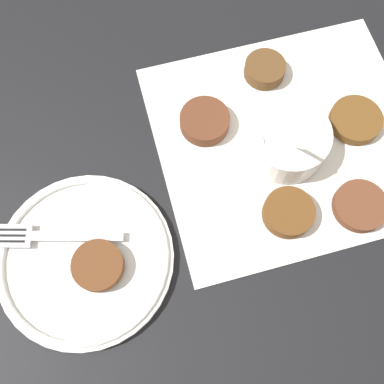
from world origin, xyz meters
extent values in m
plane|color=black|center=(0.00, 0.00, 0.00)|extent=(4.00, 4.00, 0.00)
cube|color=white|center=(0.01, -0.01, 0.00)|extent=(0.35, 0.33, 0.00)
cylinder|color=white|center=(0.02, 0.00, 0.03)|extent=(0.10, 0.10, 0.05)
cylinder|color=orange|center=(0.02, 0.00, 0.02)|extent=(0.09, 0.09, 0.02)
cone|color=white|center=(0.07, 0.00, 0.04)|extent=(0.02, 0.02, 0.02)
cylinder|color=silver|center=(0.02, 0.02, 0.05)|extent=(0.01, 0.05, 0.08)
cylinder|color=brown|center=(0.05, 0.09, 0.01)|extent=(0.06, 0.06, 0.02)
cylinder|color=brown|center=(-0.04, 0.10, 0.01)|extent=(0.07, 0.07, 0.01)
cylinder|color=brown|center=(-0.08, -0.01, 0.01)|extent=(0.07, 0.07, 0.01)
cylinder|color=brown|center=(0.12, -0.06, 0.01)|extent=(0.07, 0.07, 0.02)
cylinder|color=brown|center=(0.02, -0.12, 0.01)|extent=(0.06, 0.06, 0.02)
cylinder|color=white|center=(0.30, 0.08, 0.01)|extent=(0.22, 0.22, 0.01)
torus|color=white|center=(0.30, 0.08, 0.01)|extent=(0.21, 0.21, 0.01)
cylinder|color=brown|center=(0.29, 0.10, 0.02)|extent=(0.06, 0.06, 0.01)
cube|color=silver|center=(0.31, 0.06, 0.02)|extent=(0.11, 0.04, 0.00)
cube|color=silver|center=(0.39, 0.04, 0.02)|extent=(0.07, 0.04, 0.00)
cube|color=black|center=(0.39, 0.03, 0.02)|extent=(0.05, 0.02, 0.00)
cube|color=black|center=(0.39, 0.04, 0.02)|extent=(0.05, 0.02, 0.00)
cube|color=black|center=(0.40, 0.04, 0.02)|extent=(0.05, 0.02, 0.00)
camera|label=1|loc=(0.20, 0.22, 0.55)|focal=42.00mm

